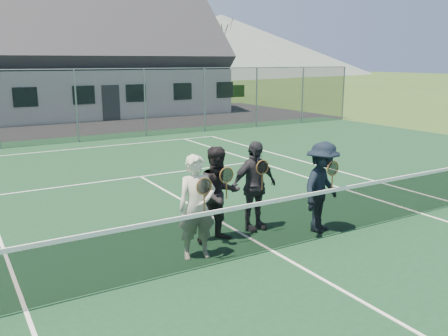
{
  "coord_description": "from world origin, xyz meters",
  "views": [
    {
      "loc": [
        -4.79,
        -6.4,
        3.34
      ],
      "look_at": [
        -0.08,
        1.5,
        1.25
      ],
      "focal_mm": 38.0,
      "sensor_mm": 36.0,
      "label": 1
    }
  ],
  "objects_px": {
    "tennis_net": "(271,223)",
    "clubhouse": "(96,50)",
    "player_d": "(322,187)",
    "player_a": "(197,207)",
    "player_c": "(254,186)",
    "player_b": "(219,195)"
  },
  "relations": [
    {
      "from": "player_a",
      "to": "player_d",
      "type": "relative_size",
      "value": 1.0
    },
    {
      "from": "player_d",
      "to": "player_b",
      "type": "bearing_deg",
      "value": 163.82
    },
    {
      "from": "clubhouse",
      "to": "player_d",
      "type": "xyz_separation_m",
      "value": [
        -2.56,
        -23.69,
        -3.07
      ]
    },
    {
      "from": "player_b",
      "to": "clubhouse",
      "type": "bearing_deg",
      "value": 78.85
    },
    {
      "from": "tennis_net",
      "to": "player_d",
      "type": "xyz_separation_m",
      "value": [
        1.44,
        0.3,
        0.38
      ]
    },
    {
      "from": "tennis_net",
      "to": "player_c",
      "type": "relative_size",
      "value": 6.49
    },
    {
      "from": "tennis_net",
      "to": "player_b",
      "type": "xyz_separation_m",
      "value": [
        -0.56,
        0.88,
        0.38
      ]
    },
    {
      "from": "tennis_net",
      "to": "player_d",
      "type": "relative_size",
      "value": 6.49
    },
    {
      "from": "clubhouse",
      "to": "player_c",
      "type": "distance_m",
      "value": 23.42
    },
    {
      "from": "tennis_net",
      "to": "player_a",
      "type": "bearing_deg",
      "value": 161.9
    },
    {
      "from": "clubhouse",
      "to": "player_b",
      "type": "relative_size",
      "value": 8.67
    },
    {
      "from": "player_b",
      "to": "player_c",
      "type": "xyz_separation_m",
      "value": [
        0.91,
        0.18,
        0.0
      ]
    },
    {
      "from": "player_b",
      "to": "tennis_net",
      "type": "bearing_deg",
      "value": -57.83
    },
    {
      "from": "player_a",
      "to": "player_c",
      "type": "relative_size",
      "value": 1.0
    },
    {
      "from": "clubhouse",
      "to": "player_a",
      "type": "distance_m",
      "value": 24.36
    },
    {
      "from": "player_b",
      "to": "player_c",
      "type": "bearing_deg",
      "value": 11.41
    },
    {
      "from": "tennis_net",
      "to": "player_d",
      "type": "distance_m",
      "value": 1.52
    },
    {
      "from": "tennis_net",
      "to": "player_a",
      "type": "distance_m",
      "value": 1.38
    },
    {
      "from": "tennis_net",
      "to": "clubhouse",
      "type": "height_order",
      "value": "clubhouse"
    },
    {
      "from": "player_a",
      "to": "player_b",
      "type": "xyz_separation_m",
      "value": [
        0.71,
        0.47,
        -0.0
      ]
    },
    {
      "from": "player_b",
      "to": "player_c",
      "type": "relative_size",
      "value": 1.0
    },
    {
      "from": "player_c",
      "to": "player_d",
      "type": "xyz_separation_m",
      "value": [
        1.09,
        -0.76,
        -0.0
      ]
    }
  ]
}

